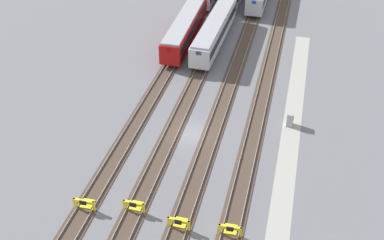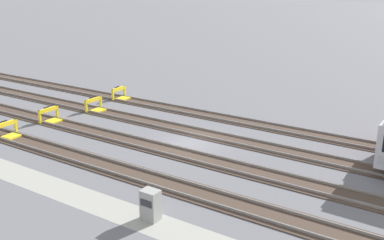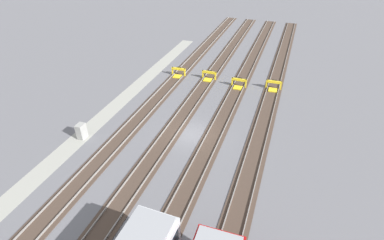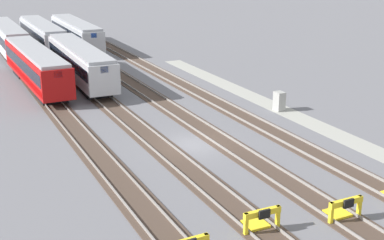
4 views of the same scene
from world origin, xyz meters
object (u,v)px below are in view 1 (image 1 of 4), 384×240
at_px(bumper_stop_near_inner_track, 179,222).
at_px(electrical_cabinet, 290,119).
at_px(bumper_stop_nearest_track, 230,229).
at_px(subway_car_front_row_right_inner, 215,31).
at_px(subway_car_front_row_rightmost, 185,28).
at_px(bumper_stop_middle_track, 135,205).
at_px(bumper_stop_far_inner_track, 85,203).

distance_m(bumper_stop_near_inner_track, electrical_cabinet, 18.74).
relative_size(bumper_stop_nearest_track, electrical_cabinet, 1.26).
distance_m(subway_car_front_row_right_inner, subway_car_front_row_rightmost, 4.36).
xyz_separation_m(bumper_stop_middle_track, electrical_cabinet, (16.07, -12.33, 0.29)).
bearing_deg(subway_car_front_row_right_inner, subway_car_front_row_rightmost, 90.00).
distance_m(bumper_stop_nearest_track, electrical_cabinet, 16.99).
distance_m(subway_car_front_row_rightmost, bumper_stop_middle_track, 33.65).
height_order(bumper_stop_nearest_track, bumper_stop_middle_track, same).
xyz_separation_m(bumper_stop_near_inner_track, bumper_stop_middle_track, (0.89, 4.35, 0.00)).
relative_size(bumper_stop_near_inner_track, bumper_stop_middle_track, 1.00).
xyz_separation_m(subway_car_front_row_rightmost, electrical_cabinet, (-17.27, -16.65, -1.24)).
bearing_deg(subway_car_front_row_right_inner, bumper_stop_nearest_track, -165.66).
relative_size(bumper_stop_nearest_track, bumper_stop_middle_track, 1.00).
relative_size(bumper_stop_far_inner_track, electrical_cabinet, 1.25).
relative_size(subway_car_front_row_rightmost, bumper_stop_nearest_track, 8.99).
bearing_deg(subway_car_front_row_rightmost, bumper_stop_near_inner_track, -165.78).
xyz_separation_m(subway_car_front_row_right_inner, bumper_stop_near_inner_track, (-34.23, -4.31, -1.53)).
xyz_separation_m(subway_car_front_row_right_inner, bumper_stop_middle_track, (-33.34, 0.04, -1.53)).
xyz_separation_m(bumper_stop_near_inner_track, electrical_cabinet, (16.96, -7.98, 0.29)).
height_order(subway_car_front_row_right_inner, bumper_stop_near_inner_track, subway_car_front_row_right_inner).
height_order(bumper_stop_near_inner_track, bumper_stop_middle_track, same).
bearing_deg(bumper_stop_middle_track, subway_car_front_row_right_inner, -0.07).
bearing_deg(subway_car_front_row_right_inner, bumper_stop_middle_track, 179.93).
bearing_deg(bumper_stop_far_inner_track, bumper_stop_middle_track, -78.72).
relative_size(subway_car_front_row_right_inner, bumper_stop_far_inner_track, 8.99).
bearing_deg(subway_car_front_row_rightmost, bumper_stop_nearest_track, -158.98).
height_order(bumper_stop_nearest_track, bumper_stop_near_inner_track, same).
bearing_deg(subway_car_front_row_right_inner, bumper_stop_far_inner_track, 172.66).
relative_size(subway_car_front_row_rightmost, bumper_stop_far_inner_track, 9.00).
distance_m(subway_car_front_row_rightmost, bumper_stop_nearest_track, 36.31).
distance_m(bumper_stop_nearest_track, bumper_stop_middle_track, 8.71).
xyz_separation_m(subway_car_front_row_rightmost, bumper_stop_near_inner_track, (-34.23, -8.67, -1.53)).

